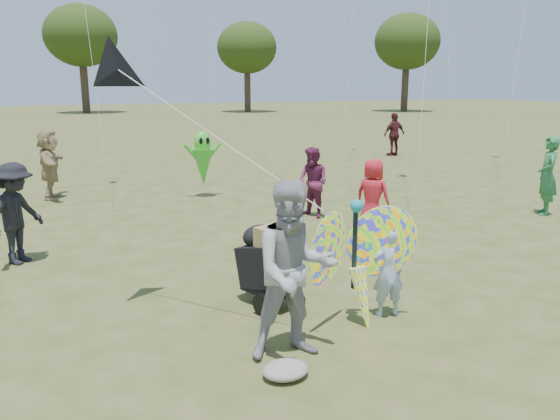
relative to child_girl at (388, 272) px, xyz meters
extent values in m
plane|color=#51592B|center=(-0.52, 0.24, -0.59)|extent=(160.00, 160.00, 0.00)
imported|color=#97ACD6|center=(0.00, 0.00, 0.00)|extent=(0.47, 0.35, 1.18)
imported|color=#97979C|center=(-1.55, -0.46, 0.39)|extent=(1.06, 0.89, 1.95)
ellipsoid|color=gray|center=(-1.83, -0.84, -0.51)|extent=(0.49, 0.40, 0.16)
imported|color=red|center=(2.10, 3.50, 0.16)|extent=(0.78, 0.87, 1.49)
imported|color=black|center=(-4.32, 4.30, 0.26)|extent=(1.18, 1.24, 1.69)
imported|color=tan|center=(-3.62, 9.73, 0.32)|extent=(0.77, 1.74, 1.81)
imported|color=#662244|center=(1.63, 5.15, 0.20)|extent=(0.81, 0.91, 1.57)
imported|color=#2A703E|center=(6.60, 3.19, 0.31)|extent=(0.74, 0.78, 1.79)
imported|color=#49181F|center=(9.74, 13.32, 0.30)|extent=(1.07, 0.51, 1.77)
cube|color=black|center=(-1.23, 0.98, -0.04)|extent=(0.75, 0.97, 0.71)
cube|color=black|center=(-1.23, 0.98, -0.37)|extent=(0.64, 0.79, 0.10)
ellipsoid|color=black|center=(-1.23, 1.23, 0.29)|extent=(0.51, 0.45, 0.33)
cylinder|color=black|center=(-1.47, 0.63, -0.44)|extent=(0.16, 0.30, 0.30)
cylinder|color=black|center=(-0.99, 0.63, -0.44)|extent=(0.16, 0.30, 0.30)
cylinder|color=black|center=(-1.23, 1.43, -0.48)|extent=(0.13, 0.22, 0.22)
cylinder|color=black|center=(-1.23, 0.50, 0.39)|extent=(0.42, 0.19, 0.03)
cube|color=#A0884D|center=(-1.23, 0.93, 0.37)|extent=(0.42, 0.39, 0.26)
ellipsoid|color=orange|center=(-0.88, 0.00, 0.41)|extent=(0.98, 0.71, 1.24)
ellipsoid|color=orange|center=(-0.12, 0.00, 0.41)|extent=(0.98, 0.71, 1.24)
cylinder|color=black|center=(-0.50, 0.02, 0.36)|extent=(0.06, 0.06, 1.00)
cone|color=orange|center=(-0.45, -0.15, -0.29)|extent=(0.36, 0.49, 0.93)
sphere|color=teal|center=(-0.50, 0.00, 0.91)|extent=(0.16, 0.16, 0.16)
cone|color=black|center=(-2.96, 1.56, 2.51)|extent=(0.89, 0.62, 0.81)
cylinder|color=silver|center=(-2.05, 0.60, 1.75)|extent=(1.82, 1.93, 1.53)
cone|color=green|center=(0.05, 8.32, 0.21)|extent=(0.56, 0.56, 0.95)
ellipsoid|color=green|center=(0.05, 8.32, 0.86)|extent=(0.44, 0.39, 0.57)
ellipsoid|color=black|center=(-0.04, 8.14, 0.91)|extent=(0.10, 0.05, 0.17)
ellipsoid|color=black|center=(0.14, 8.14, 0.91)|extent=(0.10, 0.05, 0.17)
cylinder|color=green|center=(-0.25, 8.32, 0.61)|extent=(0.43, 0.10, 0.49)
cylinder|color=green|center=(0.35, 8.32, 0.61)|extent=(0.43, 0.10, 0.49)
cylinder|color=silver|center=(0.35, 8.12, -0.39)|extent=(0.61, 0.41, 0.41)
cylinder|color=#3A2D21|center=(1.48, 55.24, 1.72)|extent=(0.77, 0.77, 4.62)
ellipsoid|color=#2B4214|center=(1.48, 55.24, 7.11)|extent=(7.26, 7.26, 6.17)
cylinder|color=#3A2D21|center=(17.48, 50.24, 1.41)|extent=(0.66, 0.67, 3.99)
ellipsoid|color=#2B4214|center=(17.48, 50.24, 6.06)|extent=(6.27, 6.27, 5.33)
cylinder|color=#3A2D21|center=(33.48, 44.24, 1.62)|extent=(0.73, 0.73, 4.41)
ellipsoid|color=#2B4214|center=(33.48, 44.24, 6.76)|extent=(6.93, 6.93, 5.89)
camera|label=1|loc=(-3.96, -5.41, 2.33)|focal=35.00mm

